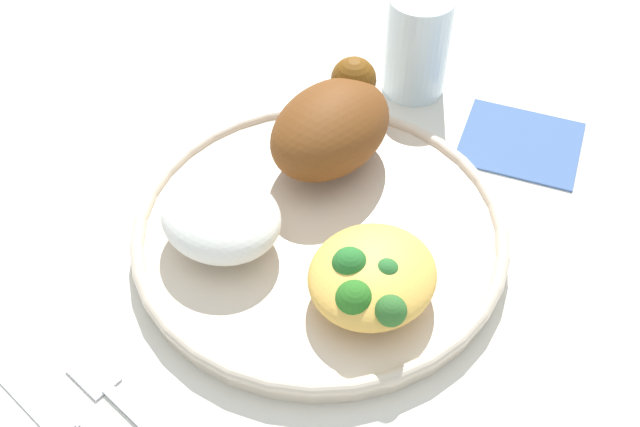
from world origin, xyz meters
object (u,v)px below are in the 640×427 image
rice_pile (221,217)px  water_glass (417,46)px  roasted_chicken (333,124)px  napkin (521,142)px  fork (135,414)px  plate (320,231)px  mac_cheese_with_broccoli (371,277)px

rice_pile → water_glass: 0.27m
roasted_chicken → water_glass: (0.14, 0.00, -0.00)m
napkin → fork: bearing=167.6°
plate → water_glass: 0.22m
plate → mac_cheese_with_broccoli: 0.08m
rice_pile → napkin: bearing=-27.1°
fork → water_glass: size_ratio=1.45×
plate → roasted_chicken: (0.07, 0.04, 0.04)m
rice_pile → fork: rice_pile is taller
rice_pile → fork: 0.15m
roasted_chicken → plate: bearing=-151.4°
plate → roasted_chicken: 0.09m
water_glass → roasted_chicken: bearing=-178.2°
plate → fork: (-0.20, 0.01, -0.01)m
roasted_chicken → mac_cheese_with_broccoli: (-0.10, -0.11, -0.01)m
water_glass → plate: bearing=-168.7°
rice_pile → fork: (-0.14, -0.04, -0.04)m
plate → mac_cheese_with_broccoli: mac_cheese_with_broccoli is taller
mac_cheese_with_broccoli → napkin: bearing=-2.4°
plate → mac_cheese_with_broccoli: bearing=-116.3°
rice_pile → roasted_chicken: bearing=-6.2°
mac_cheese_with_broccoli → water_glass: water_glass is taller
mac_cheese_with_broccoli → napkin: mac_cheese_with_broccoli is taller
plate → water_glass: size_ratio=2.99×
fork → mac_cheese_with_broccoli: bearing=-25.4°
plate → roasted_chicken: bearing=28.6°
roasted_chicken → mac_cheese_with_broccoli: 0.15m
mac_cheese_with_broccoli → fork: bearing=154.6°
plate → water_glass: water_glass is taller
plate → rice_pile: rice_pile is taller
plate → fork: 0.20m
plate → mac_cheese_with_broccoli: (-0.03, -0.07, 0.03)m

